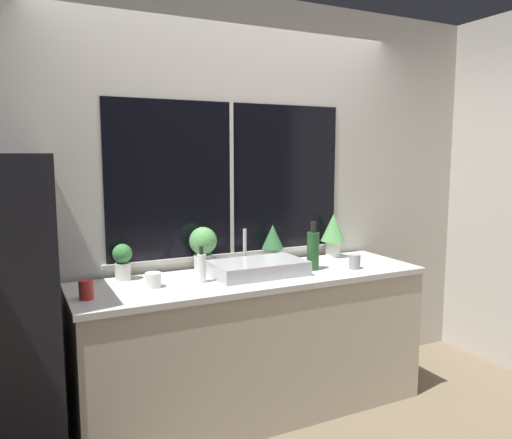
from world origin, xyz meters
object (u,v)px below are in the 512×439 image
potted_plant_far_right (333,231)px  bottle_tall (313,250)px  potted_plant_center_left (203,246)px  mug_grey (355,262)px  mug_white (153,280)px  soap_bottle (202,267)px  sink (258,268)px  mug_red (86,290)px  potted_plant_center_right (273,242)px  potted_plant_far_left (123,260)px

potted_plant_far_right → bottle_tall: bearing=-141.6°
potted_plant_center_left → mug_grey: potted_plant_center_left is taller
potted_plant_center_left → mug_white: size_ratio=3.12×
mug_white → soap_bottle: bearing=-4.5°
mug_white → sink: bearing=-0.6°
mug_red → sink: bearing=3.8°
sink → potted_plant_far_right: 0.80m
potted_plant_center_right → mug_white: size_ratio=2.94×
sink → mug_white: 0.66m
potted_plant_far_right → mug_white: 1.43m
potted_plant_center_right → bottle_tall: bearing=-62.8°
bottle_tall → mug_white: (-1.05, 0.04, -0.09)m
sink → mug_white: sink is taller
sink → potted_plant_far_left: size_ratio=2.63×
sink → bottle_tall: bearing=-4.5°
sink → potted_plant_center_left: 0.39m
sink → potted_plant_center_left: potted_plant_center_left is taller
potted_plant_far_left → mug_white: potted_plant_far_left is taller
soap_bottle → bottle_tall: size_ratio=0.69×
potted_plant_far_left → soap_bottle: (0.40, -0.27, -0.03)m
potted_plant_far_left → mug_red: bearing=-128.3°
sink → mug_white: (-0.66, 0.01, -0.00)m
potted_plant_center_right → mug_red: 1.32m
mug_white → potted_plant_center_right: bearing=15.3°
sink → potted_plant_far_right: (0.74, 0.25, 0.14)m
potted_plant_far_left → mug_white: 0.28m
potted_plant_center_left → soap_bottle: potted_plant_center_left is taller
potted_plant_far_left → potted_plant_far_right: size_ratio=0.69×
potted_plant_far_right → bottle_tall: size_ratio=1.00×
potted_plant_far_left → mug_grey: size_ratio=2.32×
potted_plant_far_right → bottle_tall: 0.46m
soap_bottle → mug_grey: 1.03m
bottle_tall → mug_white: bottle_tall is taller
potted_plant_far_left → mug_grey: (1.43, -0.38, -0.07)m
potted_plant_far_left → bottle_tall: 1.20m
sink → soap_bottle: size_ratio=2.66×
bottle_tall → mug_red: (-1.42, -0.04, -0.08)m
potted_plant_center_left → potted_plant_center_right: bearing=0.0°
potted_plant_center_left → mug_red: bearing=-157.2°
potted_plant_far_left → soap_bottle: bearing=-33.7°
mug_red → mug_grey: bearing=-2.1°
potted_plant_center_right → sink: bearing=-133.3°
potted_plant_center_left → mug_red: 0.84m
soap_bottle → mug_white: size_ratio=2.35×
potted_plant_center_right → mug_red: potted_plant_center_right is taller
soap_bottle → mug_white: bearing=175.5°
sink → mug_grey: sink is taller
potted_plant_far_left → mug_grey: bearing=-15.0°
potted_plant_far_right → mug_white: bearing=-170.1°
mug_grey → mug_white: bearing=174.0°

